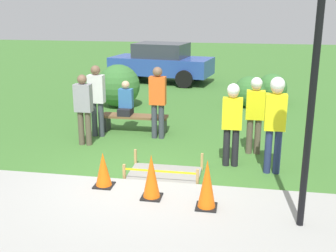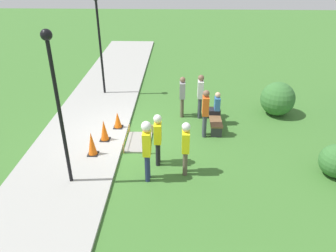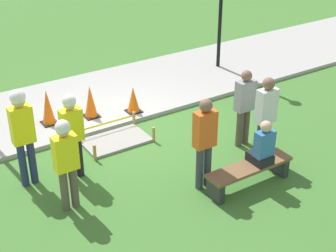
# 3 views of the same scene
# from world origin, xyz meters

# --- Properties ---
(ground_plane) EXTENTS (60.00, 60.00, 0.00)m
(ground_plane) POSITION_xyz_m (0.00, 0.00, 0.00)
(ground_plane) COLOR #3D702D
(sidewalk) EXTENTS (28.00, 3.14, 0.10)m
(sidewalk) POSITION_xyz_m (0.00, -1.57, 0.05)
(sidewalk) COLOR #9E9E99
(sidewalk) RESTS_ON ground_plane
(wet_concrete_patch) EXTENTS (1.44, 0.91, 0.35)m
(wet_concrete_patch) POSITION_xyz_m (0.44, 0.52, 0.04)
(wet_concrete_patch) COLOR gray
(wet_concrete_patch) RESTS_ON ground_plane
(traffic_cone_near_patch) EXTENTS (0.34, 0.34, 0.63)m
(traffic_cone_near_patch) POSITION_xyz_m (-0.50, -0.37, 0.41)
(traffic_cone_near_patch) COLOR black
(traffic_cone_near_patch) RESTS_ON sidewalk
(traffic_cone_far_patch) EXTENTS (0.34, 0.34, 0.77)m
(traffic_cone_far_patch) POSITION_xyz_m (0.44, -0.68, 0.48)
(traffic_cone_far_patch) COLOR black
(traffic_cone_far_patch) RESTS_ON sidewalk
(traffic_cone_sidewalk_edge) EXTENTS (0.34, 0.34, 0.82)m
(traffic_cone_sidewalk_edge) POSITION_xyz_m (1.39, -0.88, 0.50)
(traffic_cone_sidewalk_edge) COLOR black
(traffic_cone_sidewalk_edge) RESTS_ON sidewalk
(park_bench) EXTENTS (1.75, 0.44, 0.45)m
(park_bench) POSITION_xyz_m (-0.88, 3.31, 0.32)
(park_bench) COLOR #2D2D33
(park_bench) RESTS_ON ground_plane
(person_seated_on_bench) EXTENTS (0.36, 0.44, 0.89)m
(person_seated_on_bench) POSITION_xyz_m (-1.11, 3.36, 0.79)
(person_seated_on_bench) COLOR black
(person_seated_on_bench) RESTS_ON park_bench
(worker_supervisor) EXTENTS (0.40, 0.25, 1.74)m
(worker_supervisor) POSITION_xyz_m (1.70, 1.29, 1.03)
(worker_supervisor) COLOR black
(worker_supervisor) RESTS_ON ground_plane
(worker_assistant) EXTENTS (0.40, 0.25, 1.73)m
(worker_assistant) POSITION_xyz_m (2.17, 2.14, 1.03)
(worker_assistant) COLOR brown
(worker_assistant) RESTS_ON ground_plane
(worker_trainee) EXTENTS (0.40, 0.28, 1.94)m
(worker_trainee) POSITION_xyz_m (2.52, 1.03, 1.18)
(worker_trainee) COLOR navy
(worker_trainee) RESTS_ON ground_plane
(bystander_in_orange_shirt) EXTENTS (0.40, 0.24, 1.79)m
(bystander_in_orange_shirt) POSITION_xyz_m (-0.16, 2.87, 1.02)
(bystander_in_orange_shirt) COLOR #383D47
(bystander_in_orange_shirt) RESTS_ON ground_plane
(bystander_in_gray_shirt) EXTENTS (0.40, 0.24, 1.81)m
(bystander_in_gray_shirt) POSITION_xyz_m (-1.69, 2.77, 1.03)
(bystander_in_gray_shirt) COLOR #383D47
(bystander_in_gray_shirt) RESTS_ON ground_plane
(bystander_in_white_shirt) EXTENTS (0.40, 0.22, 1.69)m
(bystander_in_white_shirt) POSITION_xyz_m (-1.77, 2.06, 0.96)
(bystander_in_white_shirt) COLOR brown
(bystander_in_white_shirt) RESTS_ON ground_plane
(lamppost_near) EXTENTS (0.28, 0.28, 4.35)m
(lamppost_near) POSITION_xyz_m (2.80, -1.19, 2.90)
(lamppost_near) COLOR black
(lamppost_near) RESTS_ON sidewalk
(lamppost_far) EXTENTS (0.28, 0.28, 4.37)m
(lamppost_far) POSITION_xyz_m (-3.95, -1.59, 2.92)
(lamppost_far) COLOR black
(lamppost_far) RESTS_ON sidewalk
(shrub_rounded_near) EXTENTS (1.02, 1.02, 1.02)m
(shrub_rounded_near) POSITION_xyz_m (2.12, 6.64, 0.51)
(shrub_rounded_near) COLOR #387033
(shrub_rounded_near) RESTS_ON ground_plane
(shrub_rounded_mid) EXTENTS (1.38, 1.38, 1.38)m
(shrub_rounded_mid) POSITION_xyz_m (-2.08, 5.96, 0.69)
(shrub_rounded_mid) COLOR #387033
(shrub_rounded_mid) RESTS_ON ground_plane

